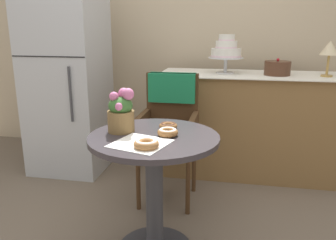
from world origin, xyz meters
TOP-DOWN VIEW (x-y plane):
  - back_wall at (0.00, 1.85)m, footprint 4.80×0.10m
  - cafe_table at (0.00, 0.00)m, footprint 0.72×0.72m
  - wicker_chair at (-0.05, 0.73)m, footprint 0.42×0.45m
  - paper_napkin at (-0.03, -0.15)m, footprint 0.33×0.32m
  - donut_front at (0.08, 0.01)m, footprint 0.11×0.11m
  - donut_mid at (0.01, -0.21)m, footprint 0.13×0.13m
  - donut_side at (0.05, 0.14)m, footprint 0.11×0.11m
  - flower_vase at (-0.20, 0.04)m, footprint 0.15×0.15m
  - display_counter at (0.55, 1.30)m, footprint 1.56×0.62m
  - tiered_cake_stand at (0.33, 1.30)m, footprint 0.30×0.30m
  - round_layer_cake at (0.76, 1.26)m, footprint 0.21×0.21m
  - table_lamp at (1.15, 1.24)m, footprint 0.15×0.15m
  - refrigerator at (-1.05, 1.10)m, footprint 0.64×0.63m

SIDE VIEW (x-z plane):
  - display_counter at x=0.55m, z-range 0.00..0.90m
  - cafe_table at x=0.00m, z-range 0.15..0.87m
  - wicker_chair at x=-0.05m, z-range 0.16..1.12m
  - paper_napkin at x=-0.03m, z-range 0.72..0.72m
  - donut_side at x=0.05m, z-range 0.72..0.76m
  - donut_front at x=0.08m, z-range 0.72..0.76m
  - donut_mid at x=0.01m, z-range 0.72..0.77m
  - flower_vase at x=-0.20m, z-range 0.71..0.96m
  - refrigerator at x=-1.05m, z-range 0.00..1.70m
  - round_layer_cake at x=0.76m, z-range 0.89..1.03m
  - tiered_cake_stand at x=0.33m, z-range 0.93..1.26m
  - table_lamp at x=1.15m, z-range 0.97..1.26m
  - back_wall at x=0.00m, z-range 0.00..2.70m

